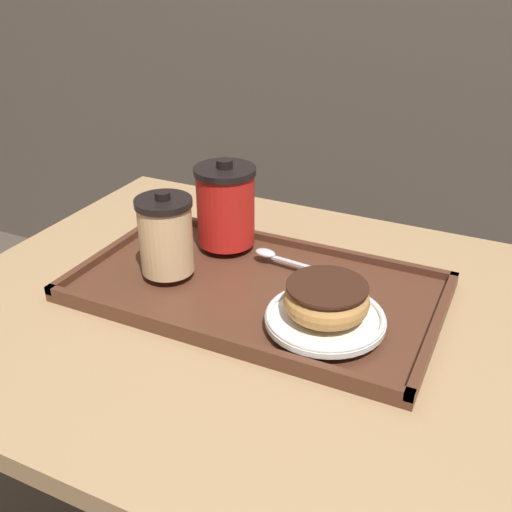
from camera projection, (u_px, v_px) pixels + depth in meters
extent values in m
cube|color=tan|center=(236.00, 309.00, 0.89)|extent=(0.85, 0.74, 0.03)
cylinder|color=#333338|center=(239.00, 481.00, 1.06)|extent=(0.08, 0.08, 0.70)
cube|color=#512D1E|center=(256.00, 290.00, 0.90)|extent=(0.54, 0.31, 0.01)
cube|color=#512D1E|center=(207.00, 336.00, 0.77)|extent=(0.54, 0.01, 0.01)
cube|color=#512D1E|center=(294.00, 243.00, 1.01)|extent=(0.54, 0.01, 0.01)
cube|color=#512D1E|center=(113.00, 248.00, 0.99)|extent=(0.01, 0.31, 0.01)
cube|color=#512D1E|center=(435.00, 327.00, 0.79)|extent=(0.01, 0.31, 0.01)
cylinder|color=#E0B784|center=(167.00, 238.00, 0.89)|extent=(0.08, 0.08, 0.11)
cylinder|color=black|center=(164.00, 202.00, 0.86)|extent=(0.08, 0.08, 0.01)
cylinder|color=black|center=(163.00, 195.00, 0.86)|extent=(0.02, 0.02, 0.01)
cylinder|color=red|center=(226.00, 208.00, 0.97)|extent=(0.09, 0.09, 0.12)
cylinder|color=black|center=(225.00, 171.00, 0.94)|extent=(0.10, 0.10, 0.01)
cylinder|color=black|center=(225.00, 164.00, 0.94)|extent=(0.03, 0.03, 0.01)
cylinder|color=white|center=(325.00, 320.00, 0.79)|extent=(0.16, 0.16, 0.01)
torus|color=white|center=(325.00, 316.00, 0.78)|extent=(0.16, 0.16, 0.01)
torus|color=tan|center=(326.00, 300.00, 0.77)|extent=(0.11, 0.11, 0.04)
cylinder|color=#381E14|center=(327.00, 286.00, 0.76)|extent=(0.11, 0.11, 0.00)
ellipsoid|color=silver|center=(263.00, 252.00, 0.95)|extent=(0.04, 0.03, 0.01)
cube|color=silver|center=(299.00, 265.00, 0.92)|extent=(0.10, 0.02, 0.00)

